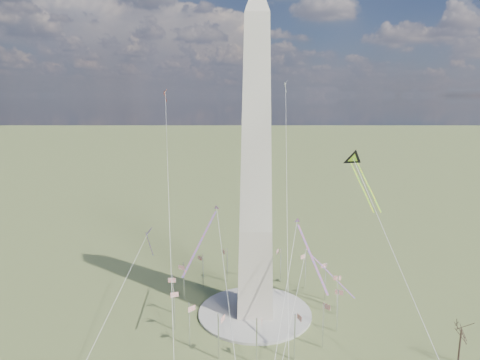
{
  "coord_description": "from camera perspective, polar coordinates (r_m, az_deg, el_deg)",
  "views": [
    {
      "loc": [
        -2.49,
        -125.66,
        68.4
      ],
      "look_at": [
        -4.74,
        0.0,
        43.56
      ],
      "focal_mm": 32.0,
      "sensor_mm": 36.0,
      "label": 1
    }
  ],
  "objects": [
    {
      "name": "ground",
      "position": [
        143.1,
        1.99,
        -17.38
      ],
      "size": [
        2000.0,
        2000.0,
        0.0
      ],
      "primitive_type": "plane",
      "color": "#586432",
      "rests_on": "ground"
    },
    {
      "name": "plaza",
      "position": [
        142.91,
        1.99,
        -17.24
      ],
      "size": [
        36.0,
        36.0,
        0.8
      ],
      "primitive_type": "cylinder",
      "color": "#A8A69A",
      "rests_on": "ground"
    },
    {
      "name": "washington_monument",
      "position": [
        127.34,
        2.13,
        1.93
      ],
      "size": [
        15.56,
        15.56,
        100.0
      ],
      "color": "#BAAD9C",
      "rests_on": "plaza"
    },
    {
      "name": "flagpole_ring",
      "position": [
        139.77,
        2.01,
        -14.76
      ],
      "size": [
        54.4,
        54.4,
        13.0
      ],
      "color": "white",
      "rests_on": "ground"
    },
    {
      "name": "tree_near",
      "position": [
        129.35,
        27.46,
        -17.0
      ],
      "size": [
        8.02,
        8.02,
        14.04
      ],
      "color": "#49352C",
      "rests_on": "ground"
    },
    {
      "name": "kite_delta_black",
      "position": [
        142.92,
        15.04,
        2.37
      ],
      "size": [
        8.67,
        20.28,
        16.54
      ],
      "rotation": [
        0.0,
        0.0,
        3.34
      ],
      "color": "black",
      "rests_on": "ground"
    },
    {
      "name": "kite_diamond_purple",
      "position": [
        142.87,
        -12.04,
        -7.1
      ],
      "size": [
        2.02,
        3.23,
        10.1
      ],
      "rotation": [
        0.0,
        0.0,
        2.67
      ],
      "color": "#3F176A",
      "rests_on": "ground"
    },
    {
      "name": "kite_streamer_left",
      "position": [
        119.49,
        8.93,
        -8.61
      ],
      "size": [
        7.07,
        20.4,
        14.36
      ],
      "rotation": [
        0.0,
        0.0,
        3.43
      ],
      "color": "#F05026",
      "rests_on": "ground"
    },
    {
      "name": "kite_streamer_mid",
      "position": [
        123.78,
        -4.61,
        -6.77
      ],
      "size": [
        9.11,
        20.47,
        14.77
      ],
      "rotation": [
        0.0,
        0.0,
        2.77
      ],
      "color": "#F05026",
      "rests_on": "ground"
    },
    {
      "name": "kite_streamer_right",
      "position": [
        147.33,
        11.06,
        -11.25
      ],
      "size": [
        15.22,
        13.17,
        13.03
      ],
      "rotation": [
        0.0,
        0.0,
        4.01
      ],
      "color": "#F05026",
      "rests_on": "ground"
    },
    {
      "name": "kite_small_red",
      "position": [
        167.56,
        -9.94,
        11.39
      ],
      "size": [
        1.4,
        2.21,
        4.89
      ],
      "rotation": [
        0.0,
        0.0,
        2.66
      ],
      "color": "red",
      "rests_on": "ground"
    },
    {
      "name": "kite_small_white",
      "position": [
        176.62,
        6.09,
        12.6
      ],
      "size": [
        1.46,
        2.15,
        4.54
      ],
      "rotation": [
        0.0,
        0.0,
        2.48
      ],
      "color": "white",
      "rests_on": "ground"
    }
  ]
}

